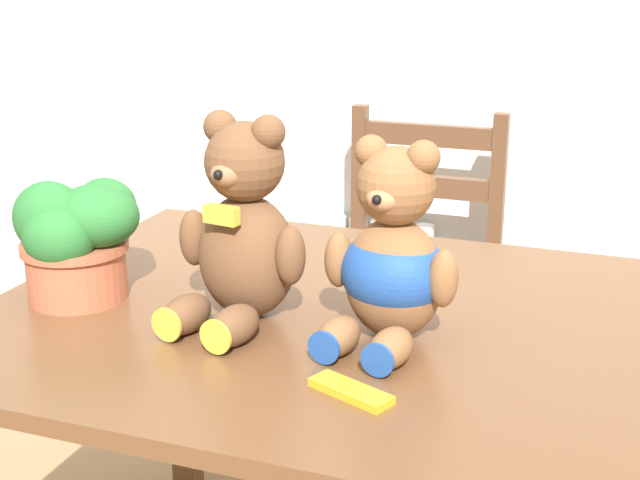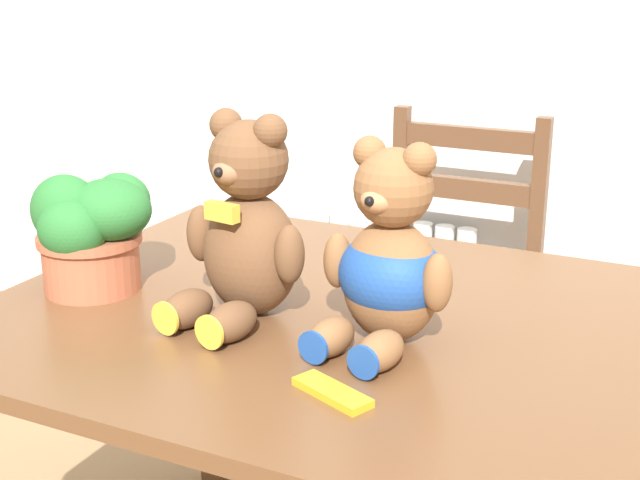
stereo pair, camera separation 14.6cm
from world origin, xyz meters
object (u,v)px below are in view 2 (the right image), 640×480
wooden_chair_behind (447,291)px  chocolate_bar (332,392)px  teddy_bear_left (246,231)px  teddy_bear_right (389,264)px  potted_plant (88,227)px

wooden_chair_behind → chocolate_bar: size_ratio=7.23×
wooden_chair_behind → teddy_bear_left: bearing=86.9°
teddy_bear_right → potted_plant: (-0.58, -0.03, -0.01)m
wooden_chair_behind → teddy_bear_right: teddy_bear_right is taller
wooden_chair_behind → teddy_bear_left: teddy_bear_left is taller
teddy_bear_left → teddy_bear_right: size_ratio=1.07×
wooden_chair_behind → teddy_bear_right: 1.08m
chocolate_bar → teddy_bear_left: bearing=141.5°
potted_plant → teddy_bear_left: bearing=3.8°
potted_plant → chocolate_bar: size_ratio=1.88×
wooden_chair_behind → chocolate_bar: (0.21, -1.18, 0.29)m
wooden_chair_behind → teddy_bear_right: bearing=102.0°
teddy_bear_right → chocolate_bar: (0.00, -0.21, -0.13)m
chocolate_bar → wooden_chair_behind: bearing=100.0°
teddy_bear_left → chocolate_bar: (0.26, -0.21, -0.15)m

